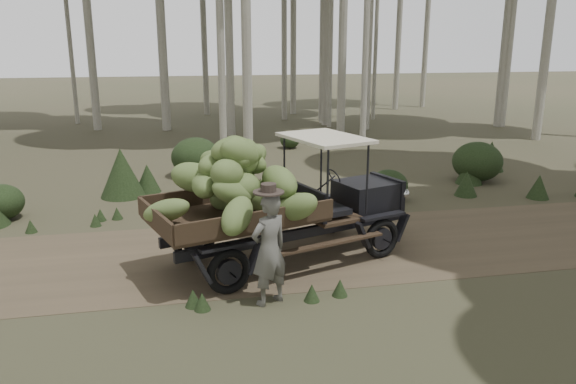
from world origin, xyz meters
TOP-DOWN VIEW (x-y plane):
  - ground at (0.00, 0.00)m, footprint 120.00×120.00m
  - dirt_track at (0.00, 0.00)m, footprint 70.00×4.00m
  - banana_truck at (1.15, -0.65)m, footprint 5.45×3.49m
  - farmer at (1.02, -2.25)m, footprint 0.81×0.72m
  - undergrowth at (0.55, -0.17)m, footprint 24.70×22.86m

SIDE VIEW (x-z plane):
  - ground at x=0.00m, z-range 0.00..0.00m
  - dirt_track at x=0.00m, z-range 0.00..0.01m
  - undergrowth at x=0.55m, z-range -0.16..1.22m
  - farmer at x=1.02m, z-range -0.05..1.98m
  - banana_truck at x=1.15m, z-range 0.21..2.87m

